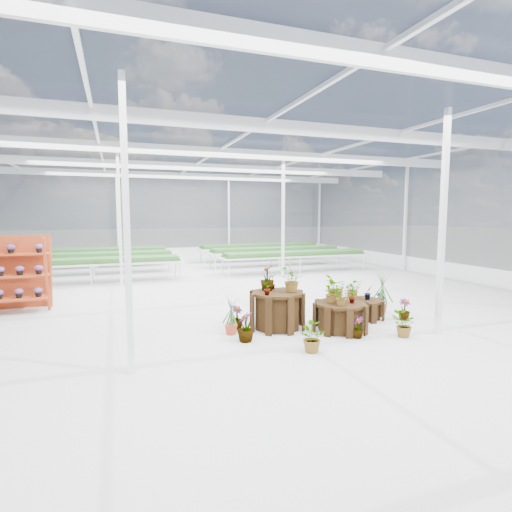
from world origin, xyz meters
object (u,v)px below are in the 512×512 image
object	(u,v)px
plinth_mid	(340,317)
shelf_rack	(11,274)
plinth_tall	(277,310)
plinth_low	(362,309)

from	to	relation	value
plinth_mid	shelf_rack	distance (m)	8.12
plinth_tall	plinth_mid	distance (m)	1.35
plinth_mid	shelf_rack	size ratio (longest dim) A/B	0.60
plinth_low	shelf_rack	world-z (taller)	shelf_rack
plinth_mid	plinth_low	distance (m)	1.22
plinth_tall	plinth_mid	xyz separation A→B (m)	(1.20, -0.60, -0.10)
plinth_tall	shelf_rack	size ratio (longest dim) A/B	0.61
plinth_mid	plinth_low	size ratio (longest dim) A/B	1.13
plinth_tall	shelf_rack	distance (m)	6.78
plinth_tall	plinth_low	xyz separation A→B (m)	(2.20, 0.10, -0.17)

